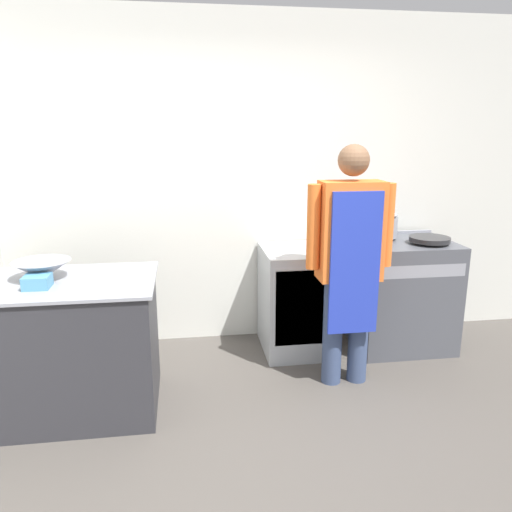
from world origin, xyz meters
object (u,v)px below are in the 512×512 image
object	(u,v)px
stove	(401,293)
saute_pan	(430,239)
fridge_unit	(297,300)
mixing_bowl	(42,270)
plastic_tub	(37,282)
stock_pot	(379,224)
person_cook	(350,254)

from	to	relation	value
stove	saute_pan	world-z (taller)	saute_pan
saute_pan	fridge_unit	bearing A→B (deg)	171.40
mixing_bowl	plastic_tub	xyz separation A→B (m)	(0.02, -0.19, -0.02)
fridge_unit	stock_pot	world-z (taller)	stock_pot
mixing_bowl	plastic_tub	size ratio (longest dim) A/B	2.39
stove	saute_pan	distance (m)	0.52
fridge_unit	person_cook	bearing A→B (deg)	-70.20
stove	fridge_unit	size ratio (longest dim) A/B	1.08
person_cook	stock_pot	bearing A→B (deg)	54.73
person_cook	stock_pot	world-z (taller)	person_cook
fridge_unit	person_cook	size ratio (longest dim) A/B	0.50
mixing_bowl	stove	bearing A→B (deg)	12.47
mixing_bowl	plastic_tub	world-z (taller)	mixing_bowl
person_cook	plastic_tub	bearing A→B (deg)	-173.96
mixing_bowl	stock_pot	xyz separation A→B (m)	(2.48, 0.70, 0.09)
mixing_bowl	plastic_tub	distance (m)	0.19
fridge_unit	person_cook	world-z (taller)	person_cook
fridge_unit	plastic_tub	xyz separation A→B (m)	(-1.76, -0.81, 0.49)
saute_pan	person_cook	bearing A→B (deg)	-151.08
plastic_tub	stock_pot	size ratio (longest dim) A/B	0.51
fridge_unit	mixing_bowl	size ratio (longest dim) A/B	2.41
fridge_unit	stove	bearing A→B (deg)	-2.66
stove	person_cook	xyz separation A→B (m)	(-0.66, -0.56, 0.50)
fridge_unit	mixing_bowl	distance (m)	1.96
mixing_bowl	stock_pot	bearing A→B (deg)	15.85
stove	plastic_tub	world-z (taller)	plastic_tub
mixing_bowl	person_cook	bearing A→B (deg)	0.67
stove	person_cook	world-z (taller)	person_cook
person_cook	stock_pot	xyz separation A→B (m)	(0.48, 0.68, 0.07)
person_cook	saute_pan	xyz separation A→B (m)	(0.81, 0.45, -0.02)
stock_pot	mixing_bowl	bearing A→B (deg)	-164.15
person_cook	plastic_tub	world-z (taller)	person_cook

